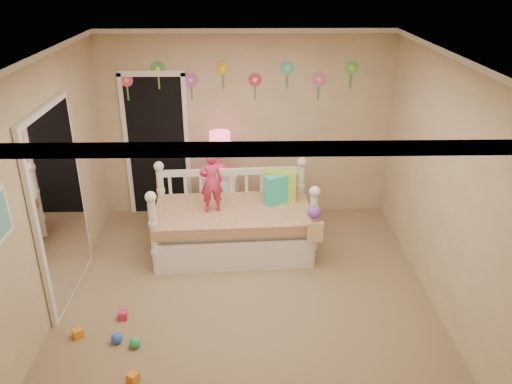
{
  "coord_description": "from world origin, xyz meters",
  "views": [
    {
      "loc": [
        -0.01,
        -4.49,
        3.39
      ],
      "look_at": [
        0.1,
        0.6,
        1.05
      ],
      "focal_mm": 35.56,
      "sensor_mm": 36.0,
      "label": 1
    }
  ],
  "objects_px": {
    "child": "(211,182)",
    "daybed": "(233,213)",
    "nightstand": "(222,200)",
    "table_lamp": "(220,147)"
  },
  "relations": [
    {
      "from": "child",
      "to": "daybed",
      "type": "bearing_deg",
      "value": 179.37
    },
    {
      "from": "nightstand",
      "to": "table_lamp",
      "type": "distance_m",
      "value": 0.77
    },
    {
      "from": "child",
      "to": "table_lamp",
      "type": "height_order",
      "value": "child"
    },
    {
      "from": "daybed",
      "to": "child",
      "type": "distance_m",
      "value": 0.52
    },
    {
      "from": "daybed",
      "to": "nightstand",
      "type": "bearing_deg",
      "value": 100.47
    },
    {
      "from": "child",
      "to": "table_lamp",
      "type": "relative_size",
      "value": 1.27
    },
    {
      "from": "nightstand",
      "to": "child",
      "type": "bearing_deg",
      "value": -87.16
    },
    {
      "from": "daybed",
      "to": "table_lamp",
      "type": "xyz_separation_m",
      "value": [
        -0.17,
        0.72,
        0.61
      ]
    },
    {
      "from": "daybed",
      "to": "child",
      "type": "height_order",
      "value": "child"
    },
    {
      "from": "daybed",
      "to": "child",
      "type": "bearing_deg",
      "value": -170.39
    }
  ]
}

